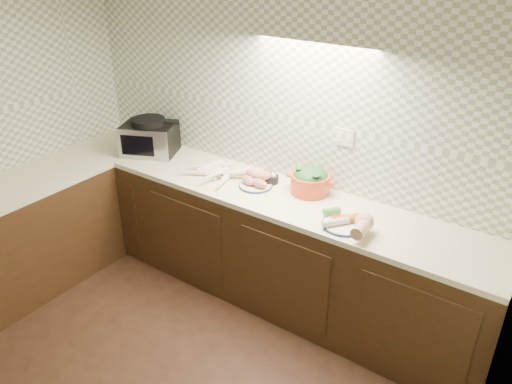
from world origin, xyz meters
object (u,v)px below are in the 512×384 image
Objects in this scene: parsnip_pile at (214,176)px; sweet_potato_plate at (256,181)px; veg_plate at (353,222)px; toaster_oven at (150,137)px; dutch_oven at (310,180)px; onion_bowl at (269,177)px.

parsnip_pile is 0.34m from sweet_potato_plate.
sweet_potato_plate is at bearing 170.58° from veg_plate.
dutch_oven is (1.47, 0.14, -0.05)m from toaster_oven.
dutch_oven is at bearing -19.26° from toaster_oven.
onion_bowl is at bearing 162.52° from veg_plate.
parsnip_pile is 1.26× the size of dutch_oven.
onion_bowl is at bearing 28.86° from parsnip_pile.
sweet_potato_plate is 1.81× the size of onion_bowl.
sweet_potato_plate reaches higher than onion_bowl.
sweet_potato_plate is at bearing -110.56° from onion_bowl.
toaster_oven is 2.11× the size of sweet_potato_plate.
dutch_oven is (0.33, 0.03, 0.06)m from onion_bowl.
dutch_oven is 0.55m from veg_plate.
toaster_oven is at bearing 175.82° from veg_plate.
onion_bowl is 0.34m from dutch_oven.
toaster_oven is at bearing 176.07° from dutch_oven.
veg_plate is (1.94, -0.14, -0.10)m from toaster_oven.
parsnip_pile is 1.16× the size of veg_plate.
sweet_potato_plate is at bearing 15.56° from parsnip_pile.
parsnip_pile is at bearing -31.51° from toaster_oven.
dutch_oven reaches higher than parsnip_pile.
toaster_oven reaches higher than parsnip_pile.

